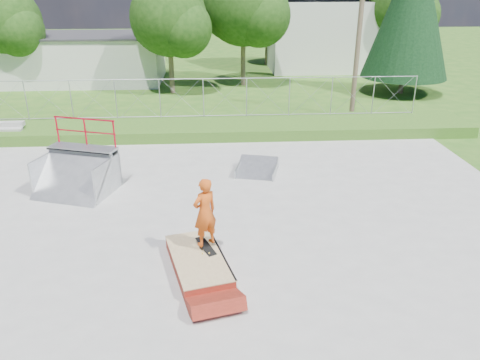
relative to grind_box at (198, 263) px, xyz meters
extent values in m
plane|color=#2A5D1A|center=(0.06, 1.36, -0.18)|extent=(120.00, 120.00, 0.00)
cube|color=#9A9A97|center=(0.06, 1.36, -0.16)|extent=(20.00, 16.00, 0.04)
cube|color=#2A5D1A|center=(0.06, 10.86, 0.07)|extent=(24.00, 3.00, 0.50)
cube|color=maroon|center=(0.00, 0.00, -0.01)|extent=(1.71, 2.62, 0.34)
cube|color=tan|center=(0.00, 0.00, 0.17)|extent=(1.73, 2.65, 0.02)
cube|color=black|center=(0.19, 0.37, 0.22)|extent=(0.55, 0.81, 0.13)
imported|color=#D15015|center=(0.19, 0.37, 1.09)|extent=(0.75, 0.70, 1.73)
cube|color=silver|center=(-7.94, 23.36, 1.32)|extent=(10.00, 6.00, 3.00)
cube|color=silver|center=(9.06, 27.36, 2.32)|extent=(8.00, 6.00, 5.00)
cylinder|color=brown|center=(7.56, 13.36, 3.82)|extent=(0.24, 0.24, 8.00)
cylinder|color=brown|center=(-1.94, 19.36, 1.04)|extent=(0.30, 0.30, 2.45)
sphere|color=#16380F|center=(-1.94, 19.36, 4.23)|extent=(4.48, 4.48, 4.48)
sphere|color=#16380F|center=(-1.10, 18.80, 3.67)|extent=(3.36, 3.36, 3.36)
cylinder|color=brown|center=(2.56, 21.36, 1.22)|extent=(0.30, 0.30, 2.80)
sphere|color=#16380F|center=(2.56, 21.36, 4.86)|extent=(5.12, 5.12, 5.12)
sphere|color=#16380F|center=(3.52, 20.72, 4.22)|extent=(3.84, 3.84, 3.84)
cylinder|color=brown|center=(-11.94, 21.36, 0.96)|extent=(0.30, 0.30, 2.27)
sphere|color=#16380F|center=(-11.94, 21.36, 3.91)|extent=(4.16, 4.16, 4.16)
sphere|color=#16380F|center=(-11.16, 20.84, 3.39)|extent=(3.12, 3.12, 3.12)
cylinder|color=brown|center=(14.06, 25.36, 1.13)|extent=(0.30, 0.30, 2.62)
sphere|color=#16380F|center=(14.06, 25.36, 4.54)|extent=(4.80, 4.80, 4.80)
sphere|color=#16380F|center=(14.96, 24.76, 3.94)|extent=(3.60, 3.60, 3.60)
cylinder|color=brown|center=(5.06, 29.36, 0.87)|extent=(0.30, 0.30, 2.10)
sphere|color=#16380F|center=(5.06, 29.36, 3.60)|extent=(3.84, 3.84, 3.84)
sphere|color=#16380F|center=(5.78, 28.88, 3.12)|extent=(2.88, 2.88, 2.88)
cylinder|color=brown|center=(12.06, 18.36, 0.42)|extent=(0.28, 0.28, 1.20)
cone|color=black|center=(12.06, 18.36, 4.87)|extent=(5.04, 5.04, 8.10)
camera|label=1|loc=(0.40, -9.53, 6.22)|focal=35.00mm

